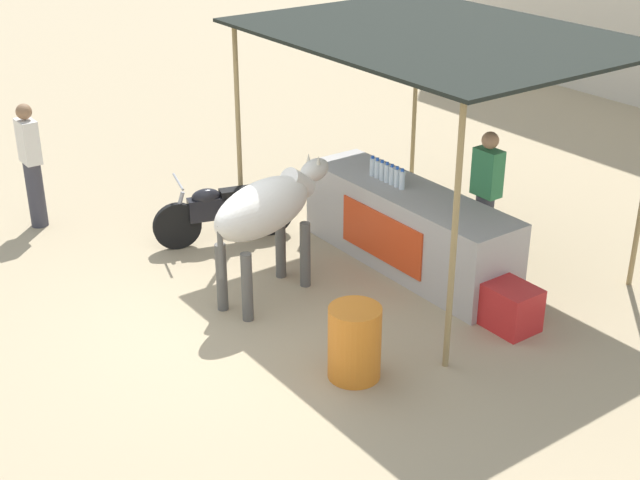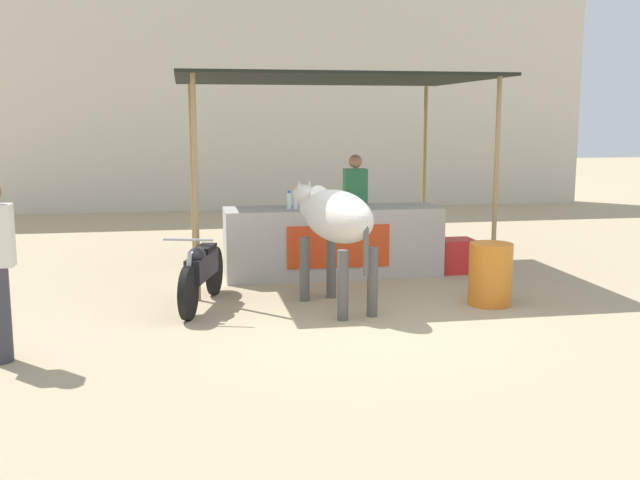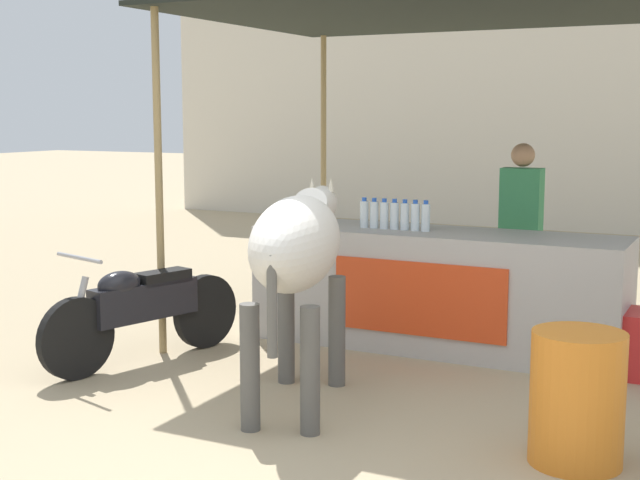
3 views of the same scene
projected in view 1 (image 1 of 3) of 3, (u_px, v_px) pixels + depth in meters
The scene contains 10 objects.
ground_plane at pixel (251, 319), 9.52m from camera, with size 60.00×60.00×0.00m, color tan.
stall_counter at pixel (408, 228), 10.49m from camera, with size 3.00×0.82×0.96m.
stall_awning at pixel (437, 42), 9.73m from camera, with size 4.20×3.20×2.74m.
water_bottle_row at pixel (387, 173), 10.46m from camera, with size 0.61×0.07×0.25m.
vendor_behind_counter at pixel (485, 197), 10.37m from camera, with size 0.34×0.22×1.65m.
cooler_box at pixel (509, 306), 9.28m from camera, with size 0.60×0.44×0.48m, color red.
water_barrel at pixel (355, 342), 8.39m from camera, with size 0.51×0.51×0.74m, color orange.
cow at pixel (267, 210), 9.57m from camera, with size 0.89×1.85×1.44m.
motorcycle_parked at pixel (222, 210), 11.10m from camera, with size 0.71×1.75×0.90m.
passerby_on_street at pixel (32, 165), 11.37m from camera, with size 0.34×0.22×1.65m.
Camera 1 is at (7.12, -4.26, 4.81)m, focal length 50.00 mm.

